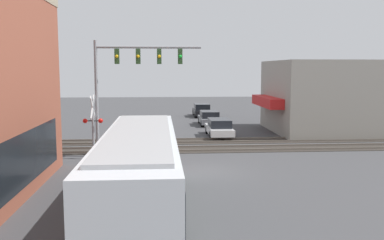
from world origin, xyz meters
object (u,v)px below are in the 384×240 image
object	(u,v)px
city_bus	(140,170)
parked_car_black	(202,110)
parked_car_grey	(209,118)
parked_car_white	(219,128)
pedestrian_at_crossing	(121,142)
crossing_signal	(93,121)

from	to	relation	value
city_bus	parked_car_black	world-z (taller)	city_bus
city_bus	parked_car_grey	xyz separation A→B (m)	(25.29, -5.40, -1.10)
city_bus	parked_car_grey	bearing A→B (deg)	-12.05
parked_car_white	pedestrian_at_crossing	size ratio (longest dim) A/B	2.59
crossing_signal	parked_car_black	world-z (taller)	crossing_signal
crossing_signal	parked_car_grey	distance (m)	17.42
city_bus	parked_car_black	size ratio (longest dim) A/B	2.82
city_bus	crossing_signal	bearing A→B (deg)	17.40
pedestrian_at_crossing	crossing_signal	bearing A→B (deg)	103.35
parked_car_black	crossing_signal	bearing A→B (deg)	159.06
parked_car_white	parked_car_grey	bearing A→B (deg)	0.00
parked_car_black	city_bus	bearing A→B (deg)	170.63
crossing_signal	parked_car_grey	xyz separation A→B (m)	(15.06, -8.61, -1.66)
city_bus	crossing_signal	distance (m)	10.74
crossing_signal	pedestrian_at_crossing	xyz separation A→B (m)	(0.38, -1.60, -1.37)
crossing_signal	parked_car_white	xyz separation A→B (m)	(8.07, -8.61, -1.64)
city_bus	parked_car_black	distance (m)	33.18
city_bus	parked_car_grey	distance (m)	25.88
parked_car_white	parked_car_black	bearing A→B (deg)	0.00
crossing_signal	pedestrian_at_crossing	bearing A→B (deg)	-76.65
parked_car_black	pedestrian_at_crossing	xyz separation A→B (m)	(-22.11, 7.01, 0.25)
parked_car_grey	parked_car_black	xyz separation A→B (m)	(7.43, -0.00, 0.04)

